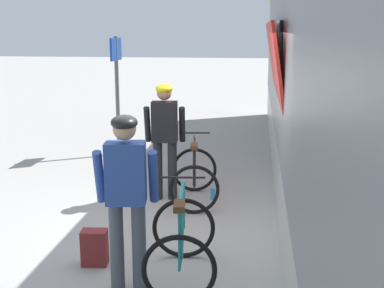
{
  "coord_description": "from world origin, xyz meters",
  "views": [
    {
      "loc": [
        0.95,
        -5.86,
        2.54
      ],
      "look_at": [
        0.11,
        0.63,
        1.05
      ],
      "focal_mm": 47.32,
      "sensor_mm": 36.0,
      "label": 1
    }
  ],
  "objects_px": {
    "cyclist_near_in_dark": "(165,131)",
    "cyclist_far_in_blue": "(126,188)",
    "platform_sign_post": "(117,76)",
    "backpack_on_platform": "(95,248)",
    "water_bottle_near_the_bikes": "(213,194)",
    "bicycle_far_teal": "(182,243)",
    "bicycle_near_black": "(194,176)"
  },
  "relations": [
    {
      "from": "platform_sign_post",
      "to": "bicycle_near_black",
      "type": "bearing_deg",
      "value": -54.98
    },
    {
      "from": "water_bottle_near_the_bikes",
      "to": "platform_sign_post",
      "type": "xyz_separation_m",
      "value": [
        -2.18,
        2.59,
        1.53
      ]
    },
    {
      "from": "platform_sign_post",
      "to": "water_bottle_near_the_bikes",
      "type": "bearing_deg",
      "value": -49.88
    },
    {
      "from": "bicycle_near_black",
      "to": "platform_sign_post",
      "type": "height_order",
      "value": "platform_sign_post"
    },
    {
      "from": "cyclist_near_in_dark",
      "to": "bicycle_far_teal",
      "type": "xyz_separation_m",
      "value": [
        0.63,
        -2.5,
        -0.65
      ]
    },
    {
      "from": "bicycle_near_black",
      "to": "water_bottle_near_the_bikes",
      "type": "bearing_deg",
      "value": 27.8
    },
    {
      "from": "cyclist_near_in_dark",
      "to": "cyclist_far_in_blue",
      "type": "xyz_separation_m",
      "value": [
        0.13,
        -2.74,
        0.0
      ]
    },
    {
      "from": "bicycle_near_black",
      "to": "backpack_on_platform",
      "type": "relative_size",
      "value": 2.87
    },
    {
      "from": "backpack_on_platform",
      "to": "platform_sign_post",
      "type": "height_order",
      "value": "platform_sign_post"
    },
    {
      "from": "cyclist_near_in_dark",
      "to": "bicycle_near_black",
      "type": "bearing_deg",
      "value": -11.45
    },
    {
      "from": "bicycle_far_teal",
      "to": "backpack_on_platform",
      "type": "distance_m",
      "value": 1.04
    },
    {
      "from": "cyclist_near_in_dark",
      "to": "platform_sign_post",
      "type": "height_order",
      "value": "platform_sign_post"
    },
    {
      "from": "bicycle_far_teal",
      "to": "water_bottle_near_the_bikes",
      "type": "relative_size",
      "value": 6.27
    },
    {
      "from": "bicycle_near_black",
      "to": "water_bottle_near_the_bikes",
      "type": "height_order",
      "value": "bicycle_near_black"
    },
    {
      "from": "cyclist_far_in_blue",
      "to": "backpack_on_platform",
      "type": "bearing_deg",
      "value": 137.88
    },
    {
      "from": "platform_sign_post",
      "to": "backpack_on_platform",
      "type": "bearing_deg",
      "value": -77.6
    },
    {
      "from": "bicycle_far_teal",
      "to": "platform_sign_post",
      "type": "height_order",
      "value": "platform_sign_post"
    },
    {
      "from": "cyclist_near_in_dark",
      "to": "bicycle_far_teal",
      "type": "bearing_deg",
      "value": -75.91
    },
    {
      "from": "cyclist_near_in_dark",
      "to": "bicycle_near_black",
      "type": "xyz_separation_m",
      "value": [
        0.46,
        -0.09,
        -0.65
      ]
    },
    {
      "from": "backpack_on_platform",
      "to": "platform_sign_post",
      "type": "distance_m",
      "value": 5.24
    },
    {
      "from": "cyclist_near_in_dark",
      "to": "backpack_on_platform",
      "type": "relative_size",
      "value": 4.4
    },
    {
      "from": "bicycle_far_teal",
      "to": "water_bottle_near_the_bikes",
      "type": "height_order",
      "value": "bicycle_far_teal"
    },
    {
      "from": "cyclist_far_in_blue",
      "to": "backpack_on_platform",
      "type": "distance_m",
      "value": 1.09
    },
    {
      "from": "cyclist_far_in_blue",
      "to": "cyclist_near_in_dark",
      "type": "bearing_deg",
      "value": 92.68
    },
    {
      "from": "bicycle_near_black",
      "to": "backpack_on_platform",
      "type": "height_order",
      "value": "bicycle_near_black"
    },
    {
      "from": "bicycle_far_teal",
      "to": "water_bottle_near_the_bikes",
      "type": "distance_m",
      "value": 2.57
    },
    {
      "from": "cyclist_near_in_dark",
      "to": "water_bottle_near_the_bikes",
      "type": "relative_size",
      "value": 9.71
    },
    {
      "from": "cyclist_far_in_blue",
      "to": "water_bottle_near_the_bikes",
      "type": "distance_m",
      "value": 3.01
    },
    {
      "from": "water_bottle_near_the_bikes",
      "to": "cyclist_near_in_dark",
      "type": "bearing_deg",
      "value": -176.17
    },
    {
      "from": "backpack_on_platform",
      "to": "platform_sign_post",
      "type": "relative_size",
      "value": 0.17
    },
    {
      "from": "cyclist_far_in_blue",
      "to": "bicycle_far_teal",
      "type": "distance_m",
      "value": 0.86
    },
    {
      "from": "cyclist_near_in_dark",
      "to": "backpack_on_platform",
      "type": "bearing_deg",
      "value": -99.2
    }
  ]
}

